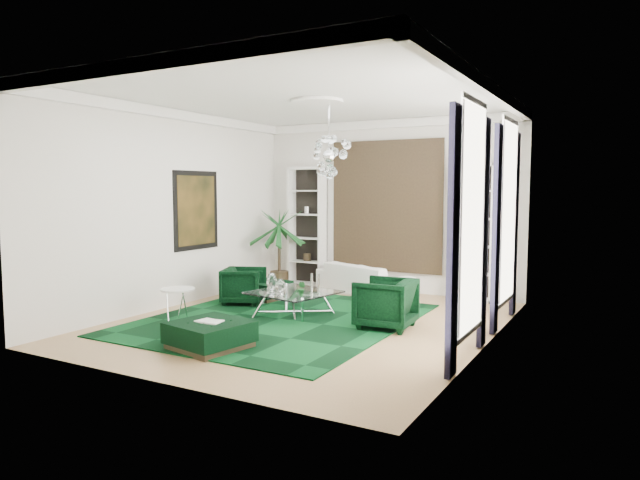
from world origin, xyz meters
The scene contains 30 objects.
floor centered at (0.00, 0.00, -0.01)m, with size 6.00×7.00×0.02m, color tan.
ceiling centered at (0.00, 0.00, 3.81)m, with size 6.00×7.00×0.02m, color white.
wall_back centered at (0.00, 3.51, 1.90)m, with size 6.00×0.02×3.80m, color silver.
wall_front centered at (0.00, -3.51, 1.90)m, with size 6.00×0.02×3.80m, color silver.
wall_left centered at (-3.01, 0.00, 1.90)m, with size 0.02×7.00×3.80m, color silver.
wall_right centered at (3.01, 0.00, 1.90)m, with size 0.02×7.00×3.80m, color silver.
crown_molding centered at (0.00, 0.00, 3.70)m, with size 6.00×7.00×0.18m, color white, non-canonical shape.
ceiling_medallion centered at (0.00, 0.30, 3.77)m, with size 0.90×0.90×0.05m, color white.
tapestry centered at (0.00, 3.46, 1.90)m, with size 2.50×0.06×2.80m, color black.
shelving_left centered at (-1.95, 3.31, 1.40)m, with size 0.90×0.38×2.80m, color white, non-canonical shape.
shelving_right centered at (1.95, 3.31, 1.40)m, with size 0.90×0.38×2.80m, color white, non-canonical shape.
painting centered at (-2.97, 0.60, 1.85)m, with size 0.04×1.30×1.60m, color black.
window_near centered at (2.99, -0.90, 1.90)m, with size 0.03×1.10×2.90m, color white.
curtain_near_a centered at (2.96, -1.68, 1.65)m, with size 0.07×0.30×3.25m, color black.
curtain_near_b centered at (2.96, -0.12, 1.65)m, with size 0.07×0.30×3.25m, color black.
window_far centered at (2.99, 1.50, 1.90)m, with size 0.03×1.10×2.90m, color white.
curtain_far_a centered at (2.96, 0.72, 1.65)m, with size 0.07×0.30×3.25m, color black.
curtain_far_b centered at (2.96, 2.28, 1.65)m, with size 0.07×0.30×3.25m, color black.
rug centered at (-0.54, -0.08, 0.01)m, with size 4.20×5.00×0.02m, color black.
sofa centered at (-0.30, 2.95, 0.33)m, with size 2.24×0.88×0.66m, color white.
armchair_left centered at (-1.91, 0.74, 0.36)m, with size 0.78×0.80×0.73m, color black.
armchair_right centered at (1.31, 0.27, 0.41)m, with size 0.88×0.90×0.82m, color black.
coffee_table centered at (-0.46, 0.27, 0.23)m, with size 1.32×1.32×0.45m, color white, non-canonical shape.
ottoman_side centered at (-1.81, 1.35, 0.19)m, with size 0.84×0.84×0.37m, color black.
ottoman_front centered at (-0.42, -2.09, 0.20)m, with size 0.98×0.98×0.39m, color black.
book centered at (-0.42, -2.09, 0.41)m, with size 0.38×0.25×0.03m, color white.
side_table centered at (-2.02, -1.02, 0.28)m, with size 0.58×0.58×0.56m, color white.
palm centered at (-2.31, 2.65, 1.17)m, with size 1.46×1.46×2.34m, color #164C1E, non-canonical shape.
chandelier centered at (0.12, 0.52, 2.85)m, with size 0.88×0.88×0.79m, color white, non-canonical shape.
table_plant centered at (-0.13, -0.01, 0.58)m, with size 0.14×0.11×0.25m, color #164C1E.
Camera 1 is at (4.82, -8.32, 2.28)m, focal length 32.00 mm.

